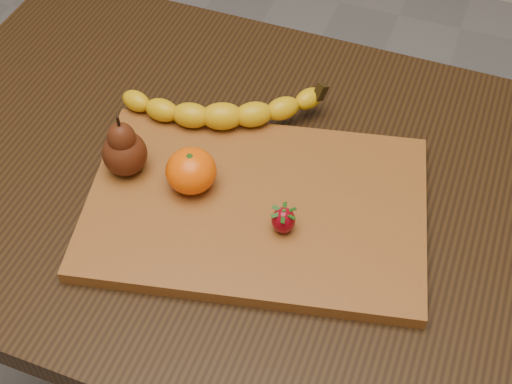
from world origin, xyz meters
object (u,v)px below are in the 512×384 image
(pear, at_px, (123,144))
(mandarin, at_px, (191,171))
(cutting_board, at_px, (256,206))
(table, at_px, (230,217))

(pear, distance_m, mandarin, 0.10)
(pear, relative_size, mandarin, 1.39)
(cutting_board, distance_m, mandarin, 0.10)
(pear, bearing_deg, table, 23.82)
(table, bearing_deg, cutting_board, -38.33)
(table, height_order, cutting_board, cutting_board)
(mandarin, bearing_deg, pear, -177.65)
(pear, xyz_separation_m, mandarin, (0.10, 0.00, -0.02))
(cutting_board, bearing_deg, table, 129.19)
(mandarin, bearing_deg, table, 60.05)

